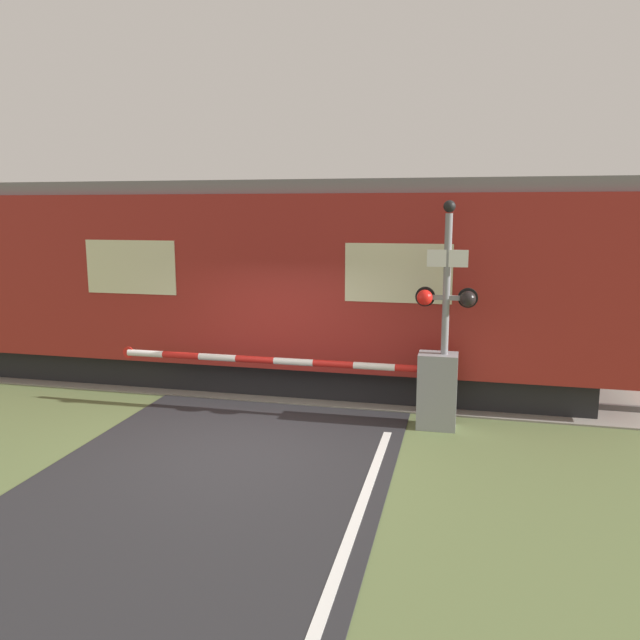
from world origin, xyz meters
TOP-DOWN VIEW (x-y plane):
  - ground_plane at (0.00, 0.00)m, footprint 80.00×80.00m
  - track_bed at (0.00, 3.63)m, footprint 36.00×3.20m
  - train at (-2.86, 3.63)m, footprint 17.55×3.01m
  - crossing_barrier at (2.23, 1.46)m, footprint 5.69×0.44m
  - signal_post at (2.77, 1.46)m, footprint 0.94×0.26m

SIDE VIEW (x-z plane):
  - ground_plane at x=0.00m, z-range 0.00..0.00m
  - track_bed at x=0.00m, z-range -0.04..0.09m
  - crossing_barrier at x=2.23m, z-range 0.06..1.25m
  - train at x=-2.86m, z-range 0.05..3.92m
  - signal_post at x=2.77m, z-range 0.24..3.74m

